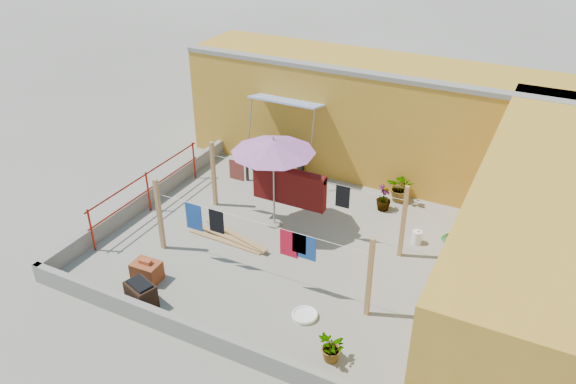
{
  "coord_description": "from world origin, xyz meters",
  "views": [
    {
      "loc": [
        4.95,
        -9.66,
        7.6
      ],
      "look_at": [
        -0.11,
        0.3,
        1.25
      ],
      "focal_mm": 35.0,
      "sensor_mm": 36.0,
      "label": 1
    }
  ],
  "objects_px": {
    "patio_umbrella": "(273,146)",
    "plant_back_a": "(401,187)",
    "brick_stack": "(147,271)",
    "green_hose": "(452,239)",
    "outdoor_table": "(275,154)",
    "water_jug_b": "(417,237)",
    "water_jug_a": "(464,237)",
    "brazier": "(141,294)",
    "white_basin": "(305,315)"
  },
  "relations": [
    {
      "from": "outdoor_table",
      "to": "water_jug_a",
      "type": "height_order",
      "value": "outdoor_table"
    },
    {
      "from": "brick_stack",
      "to": "plant_back_a",
      "type": "height_order",
      "value": "plant_back_a"
    },
    {
      "from": "outdoor_table",
      "to": "plant_back_a",
      "type": "relative_size",
      "value": 2.36
    },
    {
      "from": "water_jug_a",
      "to": "outdoor_table",
      "type": "bearing_deg",
      "value": 170.75
    },
    {
      "from": "outdoor_table",
      "to": "plant_back_a",
      "type": "bearing_deg",
      "value": 5.04
    },
    {
      "from": "patio_umbrella",
      "to": "plant_back_a",
      "type": "distance_m",
      "value": 3.94
    },
    {
      "from": "white_basin",
      "to": "water_jug_b",
      "type": "height_order",
      "value": "water_jug_b"
    },
    {
      "from": "outdoor_table",
      "to": "water_jug_b",
      "type": "xyz_separation_m",
      "value": [
        4.53,
        -1.43,
        -0.56
      ]
    },
    {
      "from": "water_jug_b",
      "to": "brazier",
      "type": "bearing_deg",
      "value": -132.94
    },
    {
      "from": "patio_umbrella",
      "to": "water_jug_a",
      "type": "xyz_separation_m",
      "value": [
        4.36,
        1.35,
        -1.99
      ]
    },
    {
      "from": "outdoor_table",
      "to": "water_jug_b",
      "type": "relative_size",
      "value": 5.09
    },
    {
      "from": "green_hose",
      "to": "patio_umbrella",
      "type": "bearing_deg",
      "value": -162.03
    },
    {
      "from": "water_jug_b",
      "to": "green_hose",
      "type": "bearing_deg",
      "value": 34.84
    },
    {
      "from": "outdoor_table",
      "to": "brick_stack",
      "type": "relative_size",
      "value": 3.07
    },
    {
      "from": "patio_umbrella",
      "to": "brick_stack",
      "type": "xyz_separation_m",
      "value": [
        -1.41,
        -3.14,
        -1.92
      ]
    },
    {
      "from": "brick_stack",
      "to": "brazier",
      "type": "relative_size",
      "value": 0.85
    },
    {
      "from": "patio_umbrella",
      "to": "green_hose",
      "type": "height_order",
      "value": "patio_umbrella"
    },
    {
      "from": "brick_stack",
      "to": "brazier",
      "type": "xyz_separation_m",
      "value": [
        0.43,
        -0.7,
        0.05
      ]
    },
    {
      "from": "white_basin",
      "to": "water_jug_a",
      "type": "bearing_deg",
      "value": 60.79
    },
    {
      "from": "brick_stack",
      "to": "water_jug_a",
      "type": "height_order",
      "value": "brick_stack"
    },
    {
      "from": "white_basin",
      "to": "water_jug_b",
      "type": "relative_size",
      "value": 1.42
    },
    {
      "from": "outdoor_table",
      "to": "water_jug_a",
      "type": "xyz_separation_m",
      "value": [
        5.53,
        -0.9,
        -0.57
      ]
    },
    {
      "from": "water_jug_b",
      "to": "outdoor_table",
      "type": "bearing_deg",
      "value": 162.53
    },
    {
      "from": "brazier",
      "to": "green_hose",
      "type": "xyz_separation_m",
      "value": [
        5.05,
        5.16,
        -0.24
      ]
    },
    {
      "from": "outdoor_table",
      "to": "white_basin",
      "type": "height_order",
      "value": "outdoor_table"
    },
    {
      "from": "brazier",
      "to": "water_jug_a",
      "type": "xyz_separation_m",
      "value": [
        5.33,
        5.18,
        -0.12
      ]
    },
    {
      "from": "patio_umbrella",
      "to": "plant_back_a",
      "type": "xyz_separation_m",
      "value": [
        2.42,
        2.57,
        -1.74
      ]
    },
    {
      "from": "green_hose",
      "to": "plant_back_a",
      "type": "xyz_separation_m",
      "value": [
        -1.66,
        1.24,
        0.37
      ]
    },
    {
      "from": "brick_stack",
      "to": "water_jug_b",
      "type": "relative_size",
      "value": 1.66
    },
    {
      "from": "patio_umbrella",
      "to": "outdoor_table",
      "type": "relative_size",
      "value": 1.27
    },
    {
      "from": "plant_back_a",
      "to": "patio_umbrella",
      "type": "bearing_deg",
      "value": -133.37
    },
    {
      "from": "patio_umbrella",
      "to": "green_hose",
      "type": "xyz_separation_m",
      "value": [
        4.08,
        1.32,
        -2.11
      ]
    },
    {
      "from": "water_jug_a",
      "to": "plant_back_a",
      "type": "bearing_deg",
      "value": 147.81
    },
    {
      "from": "outdoor_table",
      "to": "brazier",
      "type": "height_order",
      "value": "outdoor_table"
    },
    {
      "from": "brick_stack",
      "to": "water_jug_a",
      "type": "distance_m",
      "value": 7.3
    },
    {
      "from": "water_jug_b",
      "to": "green_hose",
      "type": "height_order",
      "value": "water_jug_b"
    },
    {
      "from": "green_hose",
      "to": "plant_back_a",
      "type": "distance_m",
      "value": 2.1
    },
    {
      "from": "brazier",
      "to": "white_basin",
      "type": "height_order",
      "value": "brazier"
    },
    {
      "from": "outdoor_table",
      "to": "patio_umbrella",
      "type": "bearing_deg",
      "value": -62.53
    },
    {
      "from": "water_jug_a",
      "to": "water_jug_b",
      "type": "distance_m",
      "value": 1.13
    },
    {
      "from": "outdoor_table",
      "to": "green_hose",
      "type": "bearing_deg",
      "value": -9.98
    },
    {
      "from": "brick_stack",
      "to": "brazier",
      "type": "height_order",
      "value": "brazier"
    },
    {
      "from": "brick_stack",
      "to": "green_hose",
      "type": "height_order",
      "value": "brick_stack"
    },
    {
      "from": "patio_umbrella",
      "to": "water_jug_b",
      "type": "bearing_deg",
      "value": 13.75
    },
    {
      "from": "brick_stack",
      "to": "green_hose",
      "type": "relative_size",
      "value": 1.29
    },
    {
      "from": "water_jug_a",
      "to": "plant_back_a",
      "type": "height_order",
      "value": "plant_back_a"
    },
    {
      "from": "brick_stack",
      "to": "water_jug_a",
      "type": "xyz_separation_m",
      "value": [
        5.76,
        4.49,
        -0.07
      ]
    },
    {
      "from": "plant_back_a",
      "to": "green_hose",
      "type": "bearing_deg",
      "value": -36.82
    },
    {
      "from": "patio_umbrella",
      "to": "water_jug_b",
      "type": "height_order",
      "value": "patio_umbrella"
    },
    {
      "from": "water_jug_a",
      "to": "white_basin",
      "type": "bearing_deg",
      "value": -119.21
    }
  ]
}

